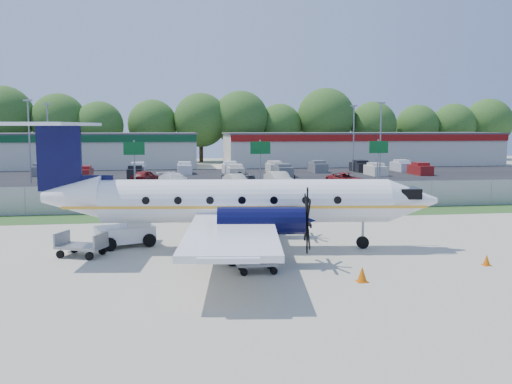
{
  "coord_description": "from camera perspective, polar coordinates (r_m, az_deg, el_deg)",
  "views": [
    {
      "loc": [
        -5.13,
        -27.17,
        6.14
      ],
      "look_at": [
        0.0,
        6.0,
        2.3
      ],
      "focal_mm": 40.0,
      "sensor_mm": 36.0,
      "label": 1
    }
  ],
  "objects": [
    {
      "name": "road_car_mid",
      "position": [
        47.63,
        -1.21,
        -0.88
      ],
      "size": [
        4.81,
        3.18,
        1.52
      ],
      "primitive_type": "imported",
      "rotation": [
        0.0,
        0.0,
        -1.23
      ],
      "color": "#595B5E",
      "rests_on": "ground"
    },
    {
      "name": "building_west",
      "position": [
        91.2,
        -20.78,
        3.9
      ],
      "size": [
        46.4,
        12.4,
        5.24
      ],
      "color": "silver",
      "rests_on": "ground"
    },
    {
      "name": "aircraft",
      "position": [
        28.51,
        -1.97,
        -0.9
      ],
      "size": [
        20.75,
        20.4,
        6.36
      ],
      "color": "white",
      "rests_on": "ground"
    },
    {
      "name": "perimeter_fence",
      "position": [
        41.81,
        -1.68,
        -0.53
      ],
      "size": [
        120.0,
        0.06,
        1.99
      ],
      "color": "gray",
      "rests_on": "ground"
    },
    {
      "name": "light_pole_ne",
      "position": [
        69.86,
        12.35,
        5.63
      ],
      "size": [
        0.9,
        0.35,
        9.09
      ],
      "color": "gray",
      "rests_on": "ground"
    },
    {
      "name": "cone_nose",
      "position": [
        27.55,
        22.06,
        -6.34
      ],
      "size": [
        0.35,
        0.35,
        0.5
      ],
      "color": "#D95D06",
      "rests_on": "ground"
    },
    {
      "name": "parked_car_b",
      "position": [
        57.22,
        -8.11,
        0.3
      ],
      "size": [
        3.99,
        5.9,
        1.59
      ],
      "primitive_type": "imported",
      "rotation": [
        0.0,
        0.0,
        0.36
      ],
      "color": "silver",
      "rests_on": "ground"
    },
    {
      "name": "cone_port_wing",
      "position": [
        23.29,
        10.56,
        -8.13
      ],
      "size": [
        0.43,
        0.43,
        0.61
      ],
      "color": "#D95D06",
      "rests_on": "ground"
    },
    {
      "name": "light_pole_se",
      "position": [
        79.27,
        9.74,
        5.78
      ],
      "size": [
        0.9,
        0.35,
        9.09
      ],
      "color": "gray",
      "rests_on": "ground"
    },
    {
      "name": "light_pole_sw",
      "position": [
        76.64,
        -20.07,
        5.45
      ],
      "size": [
        0.9,
        0.35,
        9.09
      ],
      "color": "gray",
      "rests_on": "ground"
    },
    {
      "name": "access_road",
      "position": [
        46.86,
        -2.43,
        -0.99
      ],
      "size": [
        170.0,
        8.0,
        0.02
      ],
      "primitive_type": "cube",
      "color": "black",
      "rests_on": "ground"
    },
    {
      "name": "tree_line",
      "position": [
        101.49,
        -5.89,
        3.02
      ],
      "size": [
        112.0,
        6.0,
        14.0
      ],
      "primitive_type": null,
      "color": "#2B5519",
      "rests_on": "ground"
    },
    {
      "name": "parked_car_c",
      "position": [
        57.46,
        -1.96,
        0.39
      ],
      "size": [
        2.6,
        4.57,
        1.42
      ],
      "primitive_type": "imported",
      "rotation": [
        0.0,
        0.0,
        0.27
      ],
      "color": "beige",
      "rests_on": "ground"
    },
    {
      "name": "cone_starboard_wing",
      "position": [
        39.76,
        1.74,
        -2.04
      ],
      "size": [
        0.33,
        0.33,
        0.47
      ],
      "color": "#D95D06",
      "rests_on": "ground"
    },
    {
      "name": "pushback_tug",
      "position": [
        30.4,
        -12.8,
        -3.87
      ],
      "size": [
        3.29,
        2.88,
        1.55
      ],
      "color": "white",
      "rests_on": "ground"
    },
    {
      "name": "parked_car_d",
      "position": [
        57.54,
        2.28,
        0.4
      ],
      "size": [
        2.38,
        5.2,
        1.65
      ],
      "primitive_type": "imported",
      "rotation": [
        0.0,
        0.0,
        0.13
      ],
      "color": "beige",
      "rests_on": "ground"
    },
    {
      "name": "parking_lot",
      "position": [
        67.65,
        -4.41,
        1.31
      ],
      "size": [
        170.0,
        32.0,
        0.02
      ],
      "primitive_type": "cube",
      "color": "black",
      "rests_on": "ground"
    },
    {
      "name": "sign_right",
      "position": [
        53.67,
        12.13,
        3.68
      ],
      "size": [
        1.8,
        0.26,
        5.0
      ],
      "color": "gray",
      "rests_on": "ground"
    },
    {
      "name": "ground",
      "position": [
        28.33,
        1.87,
        -6.0
      ],
      "size": [
        170.0,
        170.0,
        0.0
      ],
      "primitive_type": "plane",
      "color": "#B9B39D",
      "rests_on": "ground"
    },
    {
      "name": "parked_car_e",
      "position": [
        59.4,
        8.99,
        0.51
      ],
      "size": [
        3.38,
        5.61,
        1.46
      ],
      "primitive_type": "imported",
      "rotation": [
        0.0,
        0.0,
        0.19
      ],
      "color": "maroon",
      "rests_on": "ground"
    },
    {
      "name": "parked_car_a",
      "position": [
        56.18,
        -16.56,
        -0.02
      ],
      "size": [
        1.64,
        4.13,
        1.34
      ],
      "primitive_type": "imported",
      "rotation": [
        0.0,
        0.0,
        0.06
      ],
      "color": "#595B5E",
      "rests_on": "ground"
    },
    {
      "name": "grass_verge",
      "position": [
        39.98,
        -1.32,
        -2.3
      ],
      "size": [
        170.0,
        4.0,
        0.02
      ],
      "primitive_type": "cube",
      "color": "#2D561E",
      "rests_on": "ground"
    },
    {
      "name": "baggage_cart_far",
      "position": [
        24.31,
        0.11,
        -7.04
      ],
      "size": [
        1.8,
        1.1,
        0.94
      ],
      "color": "gray",
      "rests_on": "ground"
    },
    {
      "name": "sign_mid",
      "position": [
        50.8,
        0.43,
        3.67
      ],
      "size": [
        1.8,
        0.26,
        5.0
      ],
      "color": "gray",
      "rests_on": "ground"
    },
    {
      "name": "far_parking_rows",
      "position": [
        72.62,
        -4.71,
        1.65
      ],
      "size": [
        56.0,
        10.0,
        1.6
      ],
      "primitive_type": null,
      "color": "gray",
      "rests_on": "ground"
    },
    {
      "name": "parked_car_g",
      "position": [
        63.49,
        -1.89,
        0.97
      ],
      "size": [
        3.73,
        5.33,
        1.35
      ],
      "primitive_type": "imported",
      "rotation": [
        0.0,
        0.0,
        3.48
      ],
      "color": "#595B5E",
      "rests_on": "ground"
    },
    {
      "name": "light_pole_nw",
      "position": [
        66.86,
        -21.74,
        5.29
      ],
      "size": [
        0.9,
        0.35,
        9.09
      ],
      "color": "gray",
      "rests_on": "ground"
    },
    {
      "name": "sign_left",
      "position": [
        50.23,
        -12.08,
        3.5
      ],
      "size": [
        1.8,
        0.26,
        5.0
      ],
      "color": "gray",
      "rests_on": "ground"
    },
    {
      "name": "parked_car_f",
      "position": [
        63.26,
        -11.02,
        0.84
      ],
      "size": [
        3.29,
        4.71,
        1.49
      ],
      "primitive_type": "imported",
      "rotation": [
        0.0,
        0.0,
        2.75
      ],
      "color": "maroon",
      "rests_on": "ground"
    },
    {
      "name": "baggage_cart_near",
      "position": [
        28.44,
        -17.06,
        -5.14
      ],
      "size": [
        2.52,
        2.06,
        1.14
      ],
      "color": "gray",
      "rests_on": "ground"
    },
    {
      "name": "building_east",
      "position": [
        94.5,
        10.48,
        4.29
      ],
      "size": [
        44.4,
        12.4,
        5.24
      ],
      "color": "silver",
      "rests_on": "ground"
    }
  ]
}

